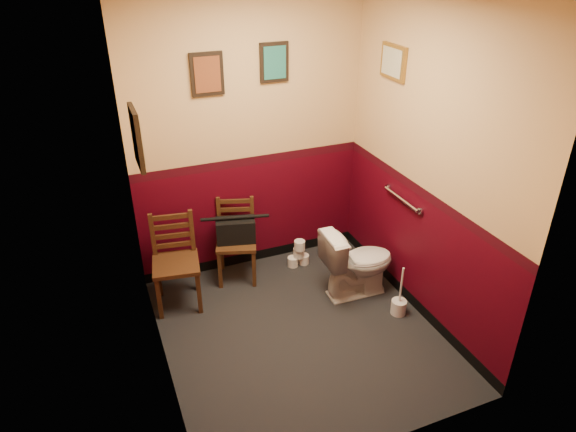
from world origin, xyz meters
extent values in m
cube|color=black|center=(0.00, 0.00, 0.00)|extent=(2.20, 2.40, 0.00)
cube|color=#3D030F|center=(0.00, 1.20, 1.35)|extent=(2.20, 0.00, 2.70)
cube|color=#3D030F|center=(0.00, -1.20, 1.35)|extent=(2.20, 0.00, 2.70)
cube|color=#3D030F|center=(-1.10, 0.00, 1.35)|extent=(0.00, 2.40, 2.70)
cube|color=#3D030F|center=(1.10, 0.00, 1.35)|extent=(0.00, 2.40, 2.70)
cylinder|color=silver|center=(1.07, 0.25, 0.95)|extent=(0.03, 0.50, 0.03)
cylinder|color=silver|center=(1.09, 0.00, 0.95)|extent=(0.02, 0.06, 0.06)
cylinder|color=silver|center=(1.09, 0.50, 0.95)|extent=(0.02, 0.06, 0.06)
cube|color=black|center=(-0.35, 1.18, 1.95)|extent=(0.28, 0.03, 0.36)
cube|color=brown|center=(-0.35, 1.17, 1.95)|extent=(0.22, 0.01, 0.30)
cube|color=black|center=(0.25, 1.18, 2.00)|extent=(0.26, 0.03, 0.34)
cube|color=#20675E|center=(0.25, 1.17, 2.00)|extent=(0.20, 0.01, 0.28)
cube|color=black|center=(-1.08, 0.10, 1.85)|extent=(0.03, 0.30, 0.38)
cube|color=#B3AC8D|center=(-1.07, 0.10, 1.85)|extent=(0.01, 0.24, 0.31)
cube|color=olive|center=(1.08, 0.60, 2.05)|extent=(0.03, 0.34, 0.28)
cube|color=#B3AC8D|center=(1.07, 0.60, 2.05)|extent=(0.01, 0.28, 0.22)
imported|color=white|center=(0.72, 0.32, 0.33)|extent=(0.69, 0.40, 0.66)
cylinder|color=silver|center=(0.92, -0.10, 0.07)|extent=(0.13, 0.13, 0.13)
cylinder|color=silver|center=(0.92, -0.10, 0.29)|extent=(0.02, 0.02, 0.38)
cube|color=#462815|center=(-0.85, 0.78, 0.43)|extent=(0.46, 0.46, 0.04)
cube|color=#462815|center=(-1.05, 0.63, 0.21)|extent=(0.04, 0.04, 0.43)
cube|color=#462815|center=(-0.99, 0.97, 0.21)|extent=(0.04, 0.04, 0.43)
cube|color=#462815|center=(-0.71, 0.58, 0.21)|extent=(0.04, 0.04, 0.43)
cube|color=#462815|center=(-0.65, 0.92, 0.21)|extent=(0.04, 0.04, 0.43)
cube|color=#462815|center=(-0.99, 0.98, 0.64)|extent=(0.04, 0.04, 0.43)
cube|color=#462815|center=(-0.65, 0.92, 0.64)|extent=(0.04, 0.04, 0.43)
cube|color=#462815|center=(-0.82, 0.95, 0.52)|extent=(0.32, 0.07, 0.04)
cube|color=#462815|center=(-0.82, 0.95, 0.62)|extent=(0.32, 0.07, 0.04)
cube|color=#462815|center=(-0.82, 0.95, 0.71)|extent=(0.32, 0.07, 0.04)
cube|color=#462815|center=(-0.82, 0.95, 0.81)|extent=(0.32, 0.07, 0.04)
cube|color=#462815|center=(-0.24, 0.98, 0.40)|extent=(0.47, 0.47, 0.04)
cube|color=#462815|center=(-0.44, 0.88, 0.20)|extent=(0.04, 0.04, 0.40)
cube|color=#462815|center=(-0.34, 1.18, 0.20)|extent=(0.04, 0.04, 0.40)
cube|color=#462815|center=(-0.13, 0.78, 0.20)|extent=(0.04, 0.04, 0.40)
cube|color=#462815|center=(-0.03, 1.08, 0.20)|extent=(0.04, 0.04, 0.40)
cube|color=#462815|center=(-0.34, 1.18, 0.60)|extent=(0.04, 0.04, 0.40)
cube|color=#462815|center=(-0.03, 1.08, 0.60)|extent=(0.04, 0.04, 0.40)
cube|color=#462815|center=(-0.18, 1.13, 0.49)|extent=(0.29, 0.12, 0.04)
cube|color=#462815|center=(-0.18, 1.13, 0.58)|extent=(0.29, 0.12, 0.04)
cube|color=#462815|center=(-0.18, 1.13, 0.67)|extent=(0.29, 0.12, 0.04)
cube|color=#462815|center=(-0.18, 1.13, 0.75)|extent=(0.29, 0.12, 0.04)
cube|color=black|center=(-0.24, 0.98, 0.53)|extent=(0.39, 0.26, 0.23)
cylinder|color=black|center=(-0.24, 0.98, 0.67)|extent=(0.31, 0.11, 0.03)
cylinder|color=silver|center=(0.34, 0.95, 0.05)|extent=(0.11, 0.11, 0.10)
cylinder|color=silver|center=(0.46, 0.95, 0.05)|extent=(0.11, 0.11, 0.10)
cylinder|color=silver|center=(0.40, 0.94, 0.15)|extent=(0.11, 0.11, 0.10)
cylinder|color=silver|center=(0.40, 0.92, 0.25)|extent=(0.11, 0.11, 0.10)
camera|label=1|loc=(-1.35, -3.07, 2.94)|focal=32.00mm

